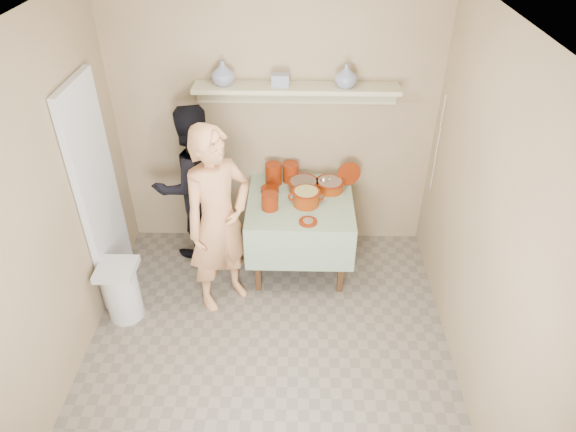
{
  "coord_description": "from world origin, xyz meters",
  "views": [
    {
      "loc": [
        0.23,
        -2.66,
        3.35
      ],
      "look_at": [
        0.15,
        0.75,
        0.95
      ],
      "focal_mm": 32.0,
      "sensor_mm": 36.0,
      "label": 1
    }
  ],
  "objects_px": {
    "serving_table": "(300,210)",
    "trash_bin": "(122,291)",
    "cazuela_rice": "(306,196)",
    "person_cook": "(219,221)",
    "person_helper": "(193,184)"
  },
  "relations": [
    {
      "from": "serving_table",
      "to": "person_cook",
      "type": "bearing_deg",
      "value": -143.7
    },
    {
      "from": "cazuela_rice",
      "to": "person_cook",
      "type": "bearing_deg",
      "value": -149.64
    },
    {
      "from": "person_cook",
      "to": "serving_table",
      "type": "distance_m",
      "value": 0.87
    },
    {
      "from": "serving_table",
      "to": "trash_bin",
      "type": "distance_m",
      "value": 1.74
    },
    {
      "from": "trash_bin",
      "to": "cazuela_rice",
      "type": "bearing_deg",
      "value": 22.99
    },
    {
      "from": "cazuela_rice",
      "to": "serving_table",
      "type": "bearing_deg",
      "value": 126.33
    },
    {
      "from": "person_cook",
      "to": "person_helper",
      "type": "height_order",
      "value": "person_cook"
    },
    {
      "from": "person_helper",
      "to": "serving_table",
      "type": "height_order",
      "value": "person_helper"
    },
    {
      "from": "person_helper",
      "to": "trash_bin",
      "type": "bearing_deg",
      "value": 28.99
    },
    {
      "from": "serving_table",
      "to": "trash_bin",
      "type": "height_order",
      "value": "serving_table"
    },
    {
      "from": "person_cook",
      "to": "person_helper",
      "type": "distance_m",
      "value": 0.79
    },
    {
      "from": "person_cook",
      "to": "cazuela_rice",
      "type": "distance_m",
      "value": 0.85
    },
    {
      "from": "person_helper",
      "to": "person_cook",
      "type": "bearing_deg",
      "value": 83.43
    },
    {
      "from": "person_helper",
      "to": "trash_bin",
      "type": "distance_m",
      "value": 1.18
    },
    {
      "from": "person_helper",
      "to": "serving_table",
      "type": "bearing_deg",
      "value": 135.79
    }
  ]
}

